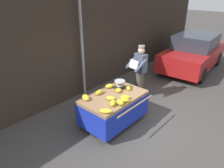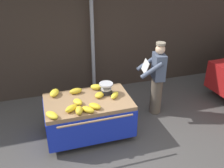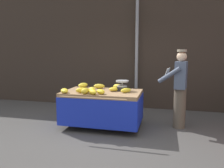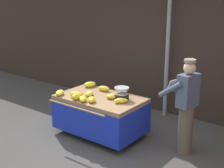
{
  "view_description": "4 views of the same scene",
  "coord_description": "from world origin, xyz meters",
  "px_view_note": "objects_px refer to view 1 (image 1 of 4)",
  "views": [
    {
      "loc": [
        -3.91,
        -2.26,
        3.33
      ],
      "look_at": [
        -0.3,
        0.95,
        1.07
      ],
      "focal_mm": 33.64,
      "sensor_mm": 36.0,
      "label": 1
    },
    {
      "loc": [
        -1.12,
        -3.28,
        3.29
      ],
      "look_at": [
        0.11,
        0.78,
        1.11
      ],
      "focal_mm": 39.74,
      "sensor_mm": 36.0,
      "label": 2
    },
    {
      "loc": [
        0.98,
        -3.71,
        1.64
      ],
      "look_at": [
        -0.16,
        0.88,
        0.97
      ],
      "focal_mm": 35.01,
      "sensor_mm": 36.0,
      "label": 3
    },
    {
      "loc": [
        3.44,
        -3.76,
        2.82
      ],
      "look_at": [
        -0.13,
        0.9,
        1.1
      ],
      "focal_mm": 51.58,
      "sensor_mm": 36.0,
      "label": 4
    }
  ],
  "objects_px": {
    "banana_bunch_5": "(128,88)",
    "banana_bunch_10": "(113,103)",
    "banana_bunch_0": "(120,102)",
    "banana_bunch_9": "(86,97)",
    "street_pole": "(82,50)",
    "banana_bunch_6": "(110,86)",
    "parked_car": "(194,52)",
    "banana_bunch_4": "(118,90)",
    "banana_bunch_2": "(106,111)",
    "vendor_person": "(140,72)",
    "banana_bunch_3": "(99,92)",
    "banana_bunch_7": "(125,97)",
    "banana_bunch_8": "(111,98)",
    "banana_cart": "(114,103)",
    "banana_bunch_1": "(124,100)",
    "weighing_scale": "(120,85)"
  },
  "relations": [
    {
      "from": "banana_bunch_1",
      "to": "vendor_person",
      "type": "bearing_deg",
      "value": 23.7
    },
    {
      "from": "banana_bunch_4",
      "to": "vendor_person",
      "type": "xyz_separation_m",
      "value": [
        1.4,
        0.3,
        0.02
      ]
    },
    {
      "from": "banana_bunch_10",
      "to": "parked_car",
      "type": "height_order",
      "value": "parked_car"
    },
    {
      "from": "street_pole",
      "to": "banana_bunch_5",
      "type": "distance_m",
      "value": 1.92
    },
    {
      "from": "vendor_person",
      "to": "banana_cart",
      "type": "bearing_deg",
      "value": -168.06
    },
    {
      "from": "banana_bunch_5",
      "to": "weighing_scale",
      "type": "bearing_deg",
      "value": 121.66
    },
    {
      "from": "banana_bunch_6",
      "to": "parked_car",
      "type": "relative_size",
      "value": 0.06
    },
    {
      "from": "weighing_scale",
      "to": "banana_bunch_7",
      "type": "height_order",
      "value": "weighing_scale"
    },
    {
      "from": "banana_bunch_9",
      "to": "banana_bunch_3",
      "type": "bearing_deg",
      "value": -6.17
    },
    {
      "from": "street_pole",
      "to": "banana_bunch_4",
      "type": "bearing_deg",
      "value": -99.08
    },
    {
      "from": "street_pole",
      "to": "banana_bunch_7",
      "type": "height_order",
      "value": "street_pole"
    },
    {
      "from": "banana_bunch_5",
      "to": "banana_bunch_9",
      "type": "relative_size",
      "value": 0.96
    },
    {
      "from": "banana_bunch_0",
      "to": "banana_bunch_6",
      "type": "xyz_separation_m",
      "value": [
        0.51,
        0.79,
        -0.01
      ]
    },
    {
      "from": "banana_bunch_6",
      "to": "banana_bunch_7",
      "type": "height_order",
      "value": "banana_bunch_6"
    },
    {
      "from": "banana_bunch_0",
      "to": "banana_bunch_3",
      "type": "bearing_deg",
      "value": 85.05
    },
    {
      "from": "banana_bunch_6",
      "to": "banana_bunch_3",
      "type": "bearing_deg",
      "value": -174.58
    },
    {
      "from": "banana_bunch_9",
      "to": "parked_car",
      "type": "distance_m",
      "value": 5.95
    },
    {
      "from": "banana_bunch_7",
      "to": "parked_car",
      "type": "height_order",
      "value": "parked_car"
    },
    {
      "from": "banana_bunch_6",
      "to": "banana_bunch_8",
      "type": "bearing_deg",
      "value": -135.87
    },
    {
      "from": "banana_bunch_1",
      "to": "vendor_person",
      "type": "distance_m",
      "value": 1.89
    },
    {
      "from": "banana_bunch_0",
      "to": "banana_bunch_9",
      "type": "bearing_deg",
      "value": 114.45
    },
    {
      "from": "banana_bunch_4",
      "to": "banana_bunch_5",
      "type": "height_order",
      "value": "banana_bunch_5"
    },
    {
      "from": "banana_bunch_8",
      "to": "banana_bunch_9",
      "type": "height_order",
      "value": "banana_bunch_9"
    },
    {
      "from": "banana_bunch_9",
      "to": "street_pole",
      "type": "bearing_deg",
      "value": 50.27
    },
    {
      "from": "banana_bunch_2",
      "to": "vendor_person",
      "type": "xyz_separation_m",
      "value": [
        2.36,
        0.74,
        0.02
      ]
    },
    {
      "from": "street_pole",
      "to": "banana_bunch_5",
      "type": "height_order",
      "value": "street_pole"
    },
    {
      "from": "banana_cart",
      "to": "banana_bunch_0",
      "type": "bearing_deg",
      "value": -120.42
    },
    {
      "from": "banana_bunch_4",
      "to": "parked_car",
      "type": "xyz_separation_m",
      "value": [
        5.09,
        0.04,
        -0.1
      ]
    },
    {
      "from": "street_pole",
      "to": "banana_bunch_5",
      "type": "bearing_deg",
      "value": -89.34
    },
    {
      "from": "banana_bunch_8",
      "to": "banana_bunch_10",
      "type": "bearing_deg",
      "value": -126.55
    },
    {
      "from": "banana_bunch_1",
      "to": "banana_bunch_4",
      "type": "relative_size",
      "value": 1.18
    },
    {
      "from": "banana_bunch_5",
      "to": "banana_bunch_10",
      "type": "relative_size",
      "value": 1.0
    },
    {
      "from": "banana_bunch_1",
      "to": "banana_bunch_7",
      "type": "height_order",
      "value": "banana_bunch_1"
    },
    {
      "from": "banana_cart",
      "to": "banana_bunch_1",
      "type": "bearing_deg",
      "value": -101.25
    },
    {
      "from": "banana_bunch_3",
      "to": "banana_bunch_9",
      "type": "xyz_separation_m",
      "value": [
        -0.43,
        0.05,
        0.0
      ]
    },
    {
      "from": "banana_bunch_10",
      "to": "banana_bunch_6",
      "type": "bearing_deg",
      "value": 46.72
    },
    {
      "from": "banana_bunch_7",
      "to": "banana_bunch_8",
      "type": "bearing_deg",
      "value": 137.97
    },
    {
      "from": "banana_bunch_4",
      "to": "banana_bunch_6",
      "type": "distance_m",
      "value": 0.33
    },
    {
      "from": "banana_bunch_1",
      "to": "street_pole",
      "type": "bearing_deg",
      "value": 74.39
    },
    {
      "from": "banana_cart",
      "to": "banana_bunch_7",
      "type": "height_order",
      "value": "banana_bunch_7"
    },
    {
      "from": "weighing_scale",
      "to": "vendor_person",
      "type": "xyz_separation_m",
      "value": [
        1.23,
        0.2,
        -0.05
      ]
    },
    {
      "from": "banana_bunch_7",
      "to": "vendor_person",
      "type": "xyz_separation_m",
      "value": [
        1.58,
        0.68,
        0.02
      ]
    },
    {
      "from": "banana_bunch_3",
      "to": "parked_car",
      "type": "relative_size",
      "value": 0.07
    },
    {
      "from": "weighing_scale",
      "to": "banana_bunch_7",
      "type": "distance_m",
      "value": 0.6
    },
    {
      "from": "banana_bunch_2",
      "to": "banana_cart",
      "type": "bearing_deg",
      "value": 28.87
    },
    {
      "from": "banana_bunch_6",
      "to": "vendor_person",
      "type": "height_order",
      "value": "vendor_person"
    },
    {
      "from": "weighing_scale",
      "to": "parked_car",
      "type": "relative_size",
      "value": 0.07
    },
    {
      "from": "weighing_scale",
      "to": "banana_bunch_8",
      "type": "bearing_deg",
      "value": -159.68
    },
    {
      "from": "street_pole",
      "to": "banana_bunch_2",
      "type": "xyz_separation_m",
      "value": [
        -1.23,
        -2.12,
        -0.72
      ]
    },
    {
      "from": "weighing_scale",
      "to": "banana_bunch_9",
      "type": "distance_m",
      "value": 1.05
    }
  ]
}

